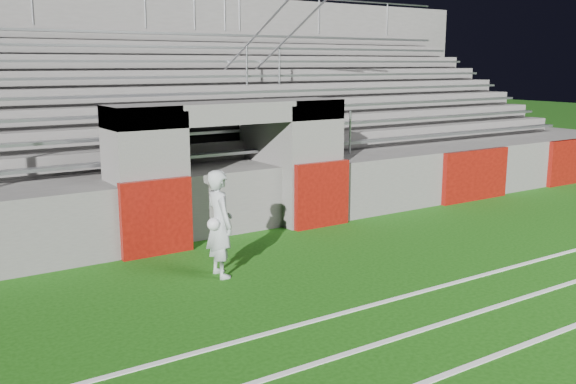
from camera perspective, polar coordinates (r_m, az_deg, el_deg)
ground at (r=10.05m, az=4.80°, el=-7.99°), size 90.00×90.00×0.00m
stadium_structure at (r=16.57m, az=-12.56°, el=4.76°), size 26.00×8.48×5.42m
goalkeeper_with_ball at (r=10.11m, az=-6.10°, el=-2.81°), size 0.47×0.65×1.71m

